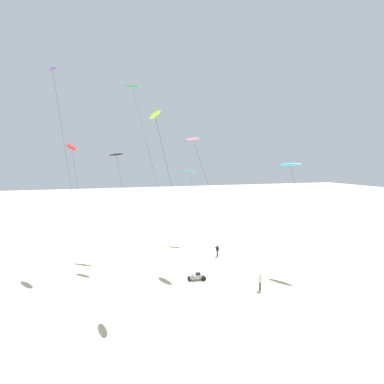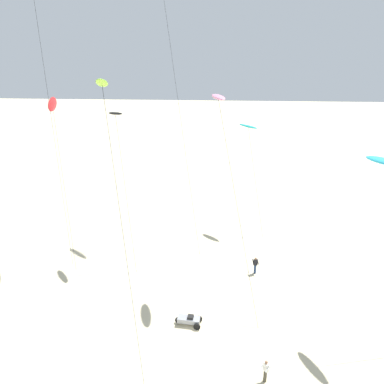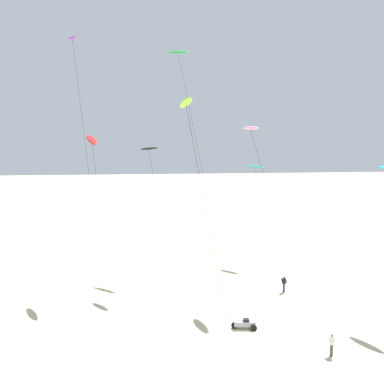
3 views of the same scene
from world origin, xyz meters
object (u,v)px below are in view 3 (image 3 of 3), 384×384
(kite_lime, at_px, (187,106))
(kite_flyer_nearest, at_px, (332,344))
(kite_red, at_px, (92,141))
(kite_green, at_px, (179,55))
(kite_purple, at_px, (73,45))
(beach_buggy, at_px, (245,323))
(kite_flyer_middle, at_px, (284,284))
(kite_black, at_px, (149,150))
(kite_pink, at_px, (251,129))
(kite_teal, at_px, (255,168))

(kite_lime, height_order, kite_flyer_nearest, kite_lime)
(kite_red, bearing_deg, kite_green, 44.23)
(kite_purple, distance_m, beach_buggy, 31.86)
(kite_lime, distance_m, kite_flyer_middle, 21.72)
(kite_black, bearing_deg, kite_purple, 158.58)
(kite_green, xyz_separation_m, kite_flyer_nearest, (9.29, -23.91, -23.96))
(kite_pink, relative_size, kite_flyer_middle, 9.88)
(kite_black, height_order, kite_teal, kite_black)
(kite_flyer_nearest, relative_size, kite_flyer_middle, 1.00)
(kite_red, distance_m, kite_flyer_middle, 23.70)
(kite_purple, relative_size, beach_buggy, 12.23)
(kite_flyer_middle, height_order, beach_buggy, kite_flyer_middle)
(kite_pink, distance_m, kite_teal, 12.93)
(kite_green, relative_size, kite_flyer_middle, 15.33)
(kite_flyer_middle, bearing_deg, kite_red, 171.73)
(kite_red, height_order, kite_pink, kite_pink)
(kite_flyer_middle, distance_m, beach_buggy, 9.35)
(kite_red, xyz_separation_m, kite_flyer_nearest, (18.39, -15.06, -14.19))
(kite_purple, distance_m, kite_flyer_middle, 32.33)
(kite_flyer_middle, bearing_deg, kite_flyer_nearest, -91.86)
(kite_green, height_order, beach_buggy, kite_green)
(kite_pink, bearing_deg, kite_flyer_nearest, -73.72)
(kite_green, bearing_deg, kite_red, -135.77)
(kite_flyer_nearest, bearing_deg, kite_pink, 106.28)
(kite_black, distance_m, kite_flyer_nearest, 24.24)
(kite_pink, relative_size, kite_lime, 0.89)
(kite_purple, xyz_separation_m, beach_buggy, (15.22, -13.84, -24.33))
(kite_red, distance_m, kite_purple, 10.55)
(kite_pink, relative_size, kite_flyer_nearest, 9.88)
(kite_red, height_order, beach_buggy, kite_red)
(kite_red, xyz_separation_m, kite_lime, (8.29, -11.47, 2.70))
(kite_flyer_middle, bearing_deg, kite_teal, 92.50)
(kite_flyer_nearest, distance_m, beach_buggy, 7.17)
(kite_pink, bearing_deg, kite_flyer_middle, 8.81)
(kite_flyer_nearest, bearing_deg, kite_teal, 90.19)
(kite_black, relative_size, kite_red, 0.92)
(kite_teal, height_order, beach_buggy, kite_teal)
(kite_green, xyz_separation_m, kite_flyer_middle, (9.70, -11.58, -23.96))
(kite_teal, bearing_deg, kite_purple, -167.20)
(kite_purple, height_order, kite_lime, kite_purple)
(kite_green, xyz_separation_m, beach_buggy, (4.06, -19.03, -24.42))
(kite_flyer_middle, bearing_deg, kite_purple, 162.97)
(kite_pink, xyz_separation_m, kite_teal, (3.35, 11.61, -4.59))
(kite_teal, bearing_deg, kite_green, 176.50)
(kite_black, xyz_separation_m, kite_flyer_middle, (13.26, -3.41, -13.21))
(kite_flyer_middle, bearing_deg, kite_green, 129.93)
(kite_green, relative_size, kite_flyer_nearest, 15.33)
(kite_green, bearing_deg, kite_lime, -92.26)
(kite_black, relative_size, kite_teal, 1.22)
(kite_flyer_middle, bearing_deg, beach_buggy, -127.11)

